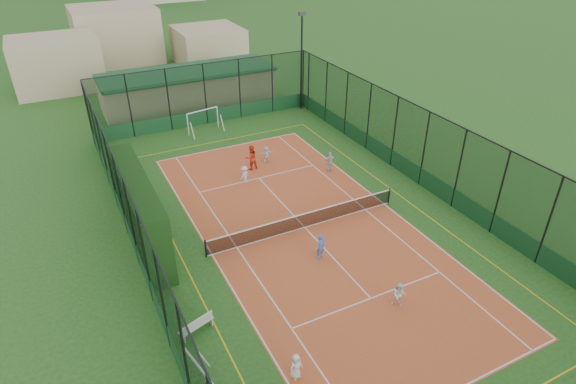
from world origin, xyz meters
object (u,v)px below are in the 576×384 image
object	(u,v)px
clubhouse	(188,88)
child_far_back	(266,154)
floodlight_ne	(301,62)
child_near_right	(399,295)
white_bench	(196,325)
child_far_left	(244,175)
child_far_right	(330,162)
child_near_mid	(321,246)
child_near_left	(296,366)
futsal_goal_far	(203,121)
coach	(251,157)

from	to	relation	value
clubhouse	child_far_back	bearing A→B (deg)	-84.07
floodlight_ne	child_near_right	world-z (taller)	floodlight_ne
white_bench	child_far_left	world-z (taller)	child_far_left
floodlight_ne	child_far_left	distance (m)	14.59
clubhouse	child_far_right	bearing A→B (deg)	-74.52
child_near_mid	child_far_back	bearing A→B (deg)	59.17
clubhouse	child_near_left	bearing A→B (deg)	-99.42
white_bench	child_near_right	distance (m)	9.00
child_near_left	child_near_mid	world-z (taller)	child_near_mid
futsal_goal_far	floodlight_ne	bearing A→B (deg)	-4.13
child_near_left	child_far_right	xyz separation A→B (m)	(9.77, 13.73, 0.16)
clubhouse	coach	size ratio (longest dim) A/B	8.65
child_far_right	child_far_left	bearing A→B (deg)	-7.69
white_bench	child_near_mid	size ratio (longest dim) A/B	1.09
child_far_left	child_far_back	distance (m)	3.25
floodlight_ne	child_far_right	size ratio (longest dim) A/B	5.57
child_near_right	coach	distance (m)	15.18
clubhouse	child_far_left	xyz separation A→B (m)	(-1.07, -15.75, -0.96)
clubhouse	white_bench	bearing A→B (deg)	-106.25
white_bench	child_far_back	world-z (taller)	child_far_back
clubhouse	child_near_right	world-z (taller)	clubhouse
child_near_right	child_far_back	xyz separation A→B (m)	(0.59, 15.66, -0.02)
child_near_right	child_far_back	distance (m)	15.67
child_near_mid	child_far_back	xyz separation A→B (m)	(2.01, 11.10, -0.12)
child_far_left	coach	bearing A→B (deg)	-155.37
futsal_goal_far	coach	world-z (taller)	futsal_goal_far
floodlight_ne	futsal_goal_far	bearing A→B (deg)	-173.54
child_near_mid	child_far_left	distance (m)	9.04
child_far_back	child_far_right	bearing A→B (deg)	143.45
clubhouse	child_near_right	bearing A→B (deg)	-88.39
child_far_left	child_near_left	bearing A→B (deg)	45.67
white_bench	clubhouse	bearing A→B (deg)	55.98
coach	child_far_right	bearing A→B (deg)	146.49
child_near_right	clubhouse	bearing A→B (deg)	127.51
futsal_goal_far	child_near_mid	xyz separation A→B (m)	(0.22, -18.31, -0.15)
clubhouse	child_far_right	distance (m)	17.57
child_far_right	futsal_goal_far	bearing A→B (deg)	-58.52
child_far_right	coach	xyz separation A→B (m)	(-4.60, 2.75, 0.14)
child_near_mid	child_near_right	distance (m)	4.77
clubhouse	child_near_right	distance (m)	29.35
coach	child_near_left	bearing A→B (deg)	69.97
child_near_right	child_far_left	size ratio (longest dim) A/B	1.04
futsal_goal_far	child_near_right	bearing A→B (deg)	-96.50
child_near_left	child_near_mid	size ratio (longest dim) A/B	0.80
clubhouse	child_far_back	world-z (taller)	clubhouse
floodlight_ne	white_bench	bearing A→B (deg)	-127.53
child_near_mid	coach	bearing A→B (deg)	65.80
child_near_right	child_far_left	xyz separation A→B (m)	(-1.90, 13.57, -0.03)
clubhouse	child_near_left	xyz separation A→B (m)	(-5.08, -30.64, -0.98)
child_near_right	child_far_right	bearing A→B (deg)	108.63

